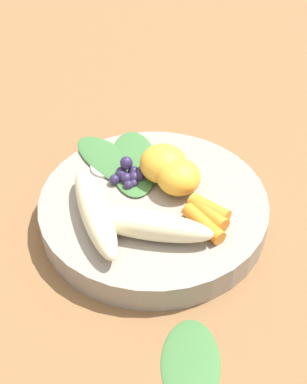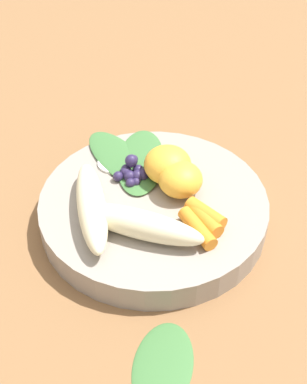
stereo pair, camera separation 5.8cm
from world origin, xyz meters
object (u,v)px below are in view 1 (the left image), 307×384
(kale_leaf_stray, at_px, (191,362))
(banana_peeled_right, at_px, (95,212))
(bowl, at_px, (154,209))
(orange_segment_near, at_px, (163,164))
(banana_peeled_left, at_px, (146,225))

(kale_leaf_stray, bearing_deg, banana_peeled_right, -143.42)
(banana_peeled_right, bearing_deg, kale_leaf_stray, 14.53)
(kale_leaf_stray, bearing_deg, bowl, -165.90)
(orange_segment_near, height_order, kale_leaf_stray, orange_segment_near)
(banana_peeled_left, bearing_deg, bowl, 94.40)
(bowl, xyz_separation_m, kale_leaf_stray, (-0.14, -0.12, -0.01))
(banana_peeled_left, xyz_separation_m, banana_peeled_right, (-0.01, 0.06, 0.00))
(orange_segment_near, distance_m, kale_leaf_stray, 0.23)
(orange_segment_near, relative_size, kale_leaf_stray, 0.59)
(bowl, height_order, kale_leaf_stray, bowl)
(banana_peeled_right, height_order, orange_segment_near, orange_segment_near)
(bowl, bearing_deg, banana_peeled_left, -157.64)
(bowl, relative_size, kale_leaf_stray, 2.79)
(banana_peeled_right, distance_m, orange_segment_near, 0.10)
(bowl, distance_m, orange_segment_near, 0.05)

